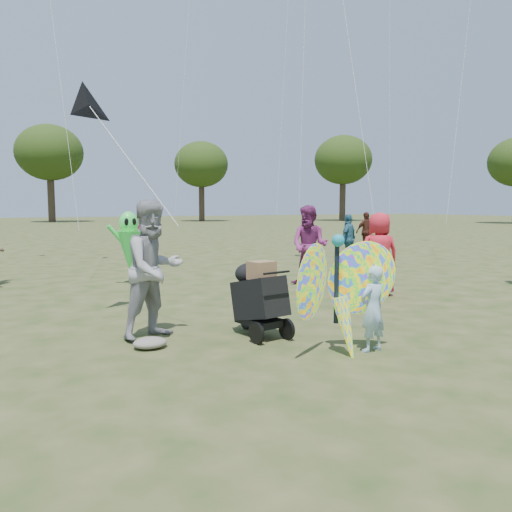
% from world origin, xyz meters
% --- Properties ---
extents(ground, '(160.00, 160.00, 0.00)m').
position_xyz_m(ground, '(0.00, 0.00, 0.00)').
color(ground, '#51592B').
rests_on(ground, ground).
extents(child_girl, '(0.44, 0.32, 1.11)m').
position_xyz_m(child_girl, '(0.50, -0.39, 0.55)').
color(child_girl, '#99BFD9').
rests_on(child_girl, ground).
extents(adult_man, '(1.15, 1.02, 1.96)m').
position_xyz_m(adult_man, '(-1.78, 1.59, 0.98)').
color(adult_man, gray).
rests_on(adult_man, ground).
extents(grey_bag, '(0.45, 0.37, 0.14)m').
position_xyz_m(grey_bag, '(-2.00, 1.08, 0.07)').
color(grey_bag, slate).
rests_on(grey_bag, ground).
extents(crowd_a, '(0.98, 0.80, 1.74)m').
position_xyz_m(crowd_a, '(3.32, 2.70, 0.87)').
color(crowd_a, red).
rests_on(crowd_a, ground).
extents(crowd_c, '(1.01, 0.80, 1.60)m').
position_xyz_m(crowd_c, '(6.33, 7.54, 0.80)').
color(crowd_c, '#2D637C').
rests_on(crowd_c, ground).
extents(crowd_e, '(1.10, 1.16, 1.88)m').
position_xyz_m(crowd_e, '(2.76, 4.44, 0.94)').
color(crowd_e, '#7C2966').
rests_on(crowd_e, ground).
extents(crowd_h, '(0.99, 0.52, 1.60)m').
position_xyz_m(crowd_h, '(9.82, 10.80, 0.80)').
color(crowd_h, '#462017').
rests_on(crowd_h, ground).
extents(crowd_j, '(1.01, 1.55, 1.60)m').
position_xyz_m(crowd_j, '(1.87, 15.85, 0.80)').
color(crowd_j, '#B8699C').
rests_on(crowd_j, ground).
extents(jogging_stroller, '(0.60, 1.09, 1.09)m').
position_xyz_m(jogging_stroller, '(-0.42, 1.00, 0.61)').
color(jogging_stroller, black).
rests_on(jogging_stroller, ground).
extents(butterfly_kite, '(1.74, 0.75, 1.73)m').
position_xyz_m(butterfly_kite, '(0.04, -0.31, 0.76)').
color(butterfly_kite, orange).
rests_on(butterfly_kite, ground).
extents(delta_kite_rig, '(1.42, 1.73, 2.28)m').
position_xyz_m(delta_kite_rig, '(-2.34, 3.09, 3.43)').
color(delta_kite_rig, black).
rests_on(delta_kite_rig, ground).
extents(alien_kite, '(1.12, 0.69, 1.74)m').
position_xyz_m(alien_kite, '(-0.95, 6.55, 0.97)').
color(alien_kite, '#37EB4E').
rests_on(alien_kite, ground).
extents(tree_line, '(91.78, 33.60, 10.79)m').
position_xyz_m(tree_line, '(3.67, 44.99, 6.86)').
color(tree_line, '#3A2D21').
rests_on(tree_line, ground).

